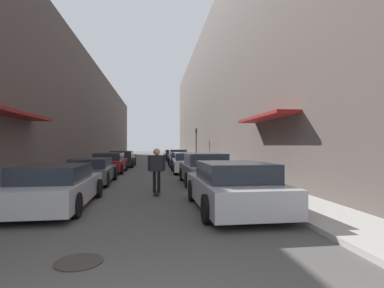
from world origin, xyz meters
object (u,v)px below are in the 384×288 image
at_px(skateboarder, 157,166).
at_px(parked_car_right_5, 173,155).
at_px(parked_car_left_0, 56,187).
at_px(parked_car_left_1, 92,171).
at_px(parked_car_left_2, 110,163).
at_px(parked_car_right_1, 205,169).
at_px(parked_car_right_0, 233,187).
at_px(parked_car_right_3, 181,159).
at_px(parked_car_right_2, 187,163).
at_px(traffic_light, 196,141).
at_px(manhole_cover, 79,262).
at_px(parked_car_right_4, 178,156).
at_px(parked_car_left_3, 122,159).

bearing_deg(skateboarder, parked_car_right_5, 85.40).
bearing_deg(parked_car_left_0, parked_car_left_1, 90.96).
relative_size(parked_car_left_2, parked_car_right_5, 1.06).
xyz_separation_m(parked_car_left_2, parked_car_right_5, (4.90, 15.62, -0.03)).
xyz_separation_m(parked_car_left_2, parked_car_right_1, (5.10, -6.13, 0.04)).
distance_m(parked_car_right_0, parked_car_right_3, 16.83).
distance_m(parked_car_right_0, parked_car_right_2, 11.13).
relative_size(parked_car_right_2, traffic_light, 1.40).
bearing_deg(manhole_cover, parked_car_right_4, 82.52).
xyz_separation_m(parked_car_left_2, manhole_cover, (1.76, -14.89, -0.61)).
distance_m(manhole_cover, traffic_light, 24.59).
distance_m(parked_car_left_2, skateboarder, 9.38).
xyz_separation_m(parked_car_left_0, parked_car_right_3, (4.88, 15.89, -0.01)).
bearing_deg(parked_car_left_2, skateboarder, -71.80).
relative_size(parked_car_left_2, parked_car_right_3, 0.96).
height_order(parked_car_left_2, parked_car_right_5, parked_car_left_2).
height_order(parked_car_right_2, parked_car_right_4, parked_car_right_4).
relative_size(parked_car_left_2, parked_car_right_1, 1.03).
bearing_deg(parked_car_right_3, parked_car_right_0, -90.15).
bearing_deg(skateboarder, parked_car_right_4, 83.61).
distance_m(parked_car_right_0, skateboarder, 3.44).
xyz_separation_m(parked_car_left_2, parked_car_right_3, (5.00, 5.17, -0.04)).
distance_m(parked_car_left_1, parked_car_right_0, 7.88).
height_order(parked_car_right_4, traffic_light, traffic_light).
bearing_deg(parked_car_left_0, parked_car_right_3, 72.92).
relative_size(parked_car_right_0, skateboarder, 2.69).
bearing_deg(parked_car_right_2, parked_car_right_3, 89.01).
relative_size(parked_car_right_1, parked_car_right_2, 0.92).
distance_m(parked_car_left_0, parked_car_left_3, 16.14).
height_order(skateboarder, manhole_cover, skateboarder).
distance_m(parked_car_left_2, parked_car_right_2, 4.93).
bearing_deg(parked_car_right_3, traffic_light, 65.31).
bearing_deg(parked_car_right_4, parked_car_left_1, -107.46).
xyz_separation_m(parked_car_left_1, manhole_cover, (1.73, -9.38, -0.56)).
xyz_separation_m(parked_car_right_2, parked_car_right_4, (0.22, 11.20, 0.01)).
bearing_deg(skateboarder, parked_car_right_0, -53.66).
relative_size(parked_car_left_1, parked_car_right_0, 0.97).
bearing_deg(skateboarder, parked_car_left_2, 108.20).
height_order(parked_car_left_1, parked_car_left_3, parked_car_left_3).
bearing_deg(manhole_cover, parked_car_right_1, 69.15).
bearing_deg(parked_car_left_3, parked_car_right_2, -51.62).
bearing_deg(parked_car_right_0, parked_car_left_0, 169.02).
bearing_deg(traffic_light, parked_car_right_5, 106.22).
xyz_separation_m(parked_car_left_3, parked_car_right_5, (4.71, 10.20, -0.03)).
xyz_separation_m(parked_car_right_0, parked_car_right_5, (-0.05, 27.28, -0.04)).
xyz_separation_m(parked_car_left_1, parked_car_left_2, (-0.03, 5.51, 0.05)).
relative_size(parked_car_left_0, parked_car_right_5, 1.11).
xyz_separation_m(parked_car_left_0, parked_car_left_2, (-0.12, 10.72, 0.04)).
relative_size(parked_car_left_0, parked_car_right_2, 1.00).
height_order(parked_car_left_0, skateboarder, skateboarder).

